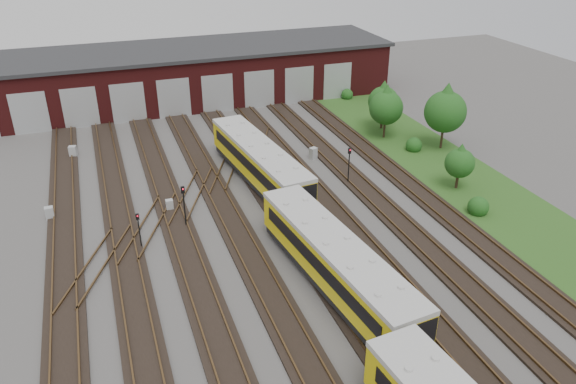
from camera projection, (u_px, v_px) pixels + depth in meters
name	position (u px, v px, depth m)	size (l,w,h in m)	color
ground	(296.00, 282.00, 35.99)	(120.00, 120.00, 0.00)	#44413F
track_network	(291.00, 276.00, 36.38)	(30.40, 70.00, 0.33)	black
maintenance_shed	(182.00, 74.00, 67.98)	(51.00, 12.50, 6.35)	#4E1314
grass_verge	(457.00, 175.00, 50.03)	(8.00, 55.00, 0.05)	#294F1A
metro_train	(336.00, 263.00, 34.40)	(4.50, 47.89, 3.24)	black
signal_mast_0	(139.00, 226.00, 38.73)	(0.23, 0.22, 2.77)	black
signal_mast_1	(264.00, 178.00, 45.61)	(0.24, 0.23, 2.67)	black
signal_mast_2	(184.00, 201.00, 41.21)	(0.27, 0.25, 3.36)	black
signal_mast_3	(349.00, 161.00, 47.74)	(0.25, 0.24, 3.30)	black
relay_cabinet_0	(50.00, 213.00, 42.94)	(0.62, 0.52, 1.03)	#A7ABAD
relay_cabinet_1	(73.00, 152.00, 53.47)	(0.67, 0.56, 1.12)	#A7ABAD
relay_cabinet_2	(170.00, 205.00, 44.18)	(0.56, 0.47, 0.93)	#A7ABAD
relay_cabinet_3	(313.00, 153.00, 53.19)	(0.65, 0.54, 1.09)	#A7ABAD
relay_cabinet_4	(297.00, 185.00, 47.36)	(0.56, 0.46, 0.93)	#A7ABAD
tree_0	(386.00, 104.00, 56.50)	(3.43, 3.43, 5.69)	#322316
tree_1	(384.00, 98.00, 59.01)	(3.20, 3.20, 5.30)	#322316
tree_2	(446.00, 107.00, 53.69)	(4.03, 4.03, 6.68)	#322316
tree_3	(460.00, 160.00, 46.64)	(2.49, 2.49, 4.12)	#322316
bush_0	(479.00, 204.00, 43.61)	(1.64, 1.64, 1.64)	#1D4B15
bush_1	(414.00, 143.00, 54.79)	(1.58, 1.58, 1.58)	#1D4B15
bush_2	(347.00, 93.00, 69.47)	(1.45, 1.45, 1.45)	#1D4B15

